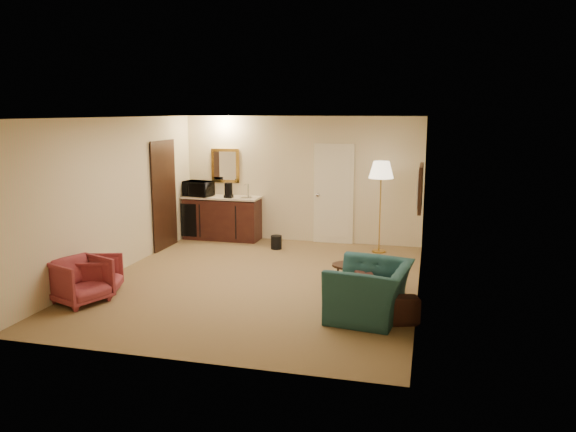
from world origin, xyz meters
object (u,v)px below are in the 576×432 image
at_px(sofa, 378,279).
at_px(coffee_table, 356,278).
at_px(rose_chair_far, 80,279).
at_px(rose_chair_near, 99,273).
at_px(floor_lamp, 380,207).
at_px(waste_bin, 276,242).
at_px(coffee_maker, 229,190).
at_px(wetbar_cabinet, 222,218).
at_px(microwave, 198,187).
at_px(teal_armchair, 370,282).

xyz_separation_m(sofa, coffee_table, (-0.37, 0.46, -0.15)).
bearing_deg(rose_chair_far, rose_chair_near, 21.51).
bearing_deg(rose_chair_near, coffee_table, -92.24).
xyz_separation_m(rose_chair_far, coffee_table, (3.73, 1.47, -0.15)).
xyz_separation_m(floor_lamp, waste_bin, (-2.00, -0.25, -0.75)).
distance_m(sofa, coffee_maker, 4.72).
xyz_separation_m(wetbar_cabinet, coffee_maker, (0.20, -0.11, 0.62)).
bearing_deg(coffee_table, waste_bin, 129.51).
xyz_separation_m(sofa, waste_bin, (-2.25, 2.74, -0.22)).
bearing_deg(microwave, coffee_maker, 6.80).
bearing_deg(coffee_table, microwave, 143.35).
bearing_deg(coffee_table, rose_chair_near, -164.85).
distance_m(sofa, rose_chair_far, 4.22).
distance_m(waste_bin, microwave, 2.15).
height_order(wetbar_cabinet, waste_bin, wetbar_cabinet).
xyz_separation_m(rose_chair_near, waste_bin, (1.85, 3.29, -0.17)).
distance_m(teal_armchair, rose_chair_near, 4.05).
bearing_deg(rose_chair_far, coffee_maker, 12.11).
bearing_deg(teal_armchair, sofa, -177.16).
bearing_deg(sofa, rose_chair_far, 86.14).
bearing_deg(floor_lamp, wetbar_cabinet, 174.54).
height_order(rose_chair_far, microwave, microwave).
distance_m(rose_chair_far, coffee_maker, 4.32).
distance_m(rose_chair_near, waste_bin, 3.78).
xyz_separation_m(sofa, coffee_maker, (-3.40, 3.19, 0.72)).
bearing_deg(teal_armchair, rose_chair_far, -76.30).
height_order(floor_lamp, microwave, floor_lamp).
relative_size(coffee_table, floor_lamp, 0.41).
relative_size(wetbar_cabinet, rose_chair_far, 2.31).
height_order(rose_chair_near, coffee_maker, coffee_maker).
bearing_deg(rose_chair_far, waste_bin, -4.74).
xyz_separation_m(coffee_table, waste_bin, (-1.88, 2.28, -0.07)).
bearing_deg(coffee_table, coffee_maker, 137.97).
bearing_deg(wetbar_cabinet, rose_chair_far, -96.60).
height_order(wetbar_cabinet, coffee_table, wetbar_cabinet).
bearing_deg(floor_lamp, sofa, -85.21).
distance_m(rose_chair_far, coffee_table, 4.01).
relative_size(sofa, microwave, 3.14).
height_order(sofa, rose_chair_near, sofa).
bearing_deg(wetbar_cabinet, floor_lamp, -5.46).
xyz_separation_m(teal_armchair, waste_bin, (-2.20, 3.33, -0.36)).
bearing_deg(floor_lamp, coffee_maker, 176.26).
bearing_deg(wetbar_cabinet, microwave, -171.76).
distance_m(sofa, coffee_table, 0.61).
bearing_deg(teal_armchair, floor_lamp, -169.10).
xyz_separation_m(sofa, teal_armchair, (-0.05, -0.59, 0.13)).
height_order(rose_chair_far, floor_lamp, floor_lamp).
bearing_deg(floor_lamp, teal_armchair, -86.80).
distance_m(coffee_table, waste_bin, 2.95).
height_order(teal_armchair, floor_lamp, floor_lamp).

